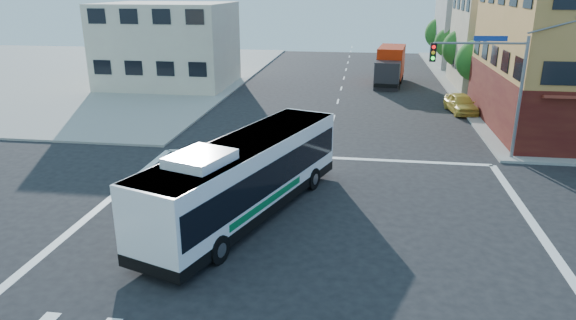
# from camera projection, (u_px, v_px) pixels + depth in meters

# --- Properties ---
(ground) EXTENTS (120.00, 120.00, 0.00)m
(ground) POSITION_uv_depth(u_px,v_px,m) (305.00, 230.00, 21.16)
(ground) COLOR black
(ground) RESTS_ON ground
(sidewalk_nw) EXTENTS (50.00, 50.00, 0.15)m
(sidewalk_nw) POSITION_uv_depth(u_px,v_px,m) (37.00, 73.00, 58.74)
(sidewalk_nw) COLOR gray
(sidewalk_nw) RESTS_ON ground
(building_east_near) EXTENTS (12.06, 10.06, 9.00)m
(building_east_near) POSITION_uv_depth(u_px,v_px,m) (522.00, 41.00, 49.18)
(building_east_near) COLOR #C5B596
(building_east_near) RESTS_ON ground
(building_east_far) EXTENTS (12.06, 10.06, 10.00)m
(building_east_far) POSITION_uv_depth(u_px,v_px,m) (490.00, 25.00, 62.13)
(building_east_far) COLOR #A1A19C
(building_east_far) RESTS_ON ground
(building_west) EXTENTS (12.06, 10.06, 8.00)m
(building_west) POSITION_uv_depth(u_px,v_px,m) (168.00, 45.00, 50.29)
(building_west) COLOR beige
(building_west) RESTS_ON ground
(signal_mast_ne) EXTENTS (7.91, 1.13, 8.07)m
(signal_mast_ne) POSITION_uv_depth(u_px,v_px,m) (492.00, 73.00, 28.25)
(signal_mast_ne) COLOR slate
(signal_mast_ne) RESTS_ON ground
(street_tree_a) EXTENTS (3.60, 3.60, 5.53)m
(street_tree_a) POSITION_uv_depth(u_px,v_px,m) (478.00, 58.00, 44.51)
(street_tree_a) COLOR #3B2515
(street_tree_a) RESTS_ON ground
(street_tree_b) EXTENTS (3.80, 3.80, 5.79)m
(street_tree_b) POSITION_uv_depth(u_px,v_px,m) (463.00, 46.00, 51.95)
(street_tree_b) COLOR #3B2515
(street_tree_b) RESTS_ON ground
(street_tree_c) EXTENTS (3.40, 3.40, 5.29)m
(street_tree_c) POSITION_uv_depth(u_px,v_px,m) (450.00, 41.00, 59.53)
(street_tree_c) COLOR #3B2515
(street_tree_c) RESTS_ON ground
(street_tree_d) EXTENTS (4.00, 4.00, 6.03)m
(street_tree_d) POSITION_uv_depth(u_px,v_px,m) (441.00, 31.00, 66.89)
(street_tree_d) COLOR #3B2515
(street_tree_d) RESTS_ON ground
(transit_bus) EXTENTS (6.69, 12.80, 3.73)m
(transit_bus) POSITION_uv_depth(u_px,v_px,m) (247.00, 176.00, 21.99)
(transit_bus) COLOR black
(transit_bus) RESTS_ON ground
(box_truck) EXTENTS (3.34, 8.39, 3.67)m
(box_truck) POSITION_uv_depth(u_px,v_px,m) (390.00, 67.00, 51.90)
(box_truck) COLOR #242327
(box_truck) RESTS_ON ground
(parked_car) EXTENTS (2.39, 4.65, 1.52)m
(parked_car) POSITION_uv_depth(u_px,v_px,m) (461.00, 103.00, 40.40)
(parked_car) COLOR #E1C247
(parked_car) RESTS_ON ground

